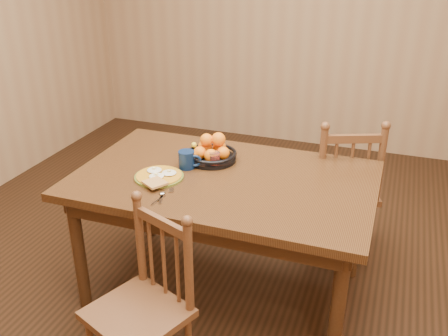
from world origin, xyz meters
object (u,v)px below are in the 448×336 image
(dining_table, at_px, (224,190))
(chair_near, at_px, (143,306))
(chair_far, at_px, (341,190))
(fruit_bowl, at_px, (211,152))
(coffee_mug, at_px, (187,160))
(breakfast_plate, at_px, (159,176))

(dining_table, height_order, chair_near, chair_near)
(chair_far, bearing_deg, fruit_bowl, 10.73)
(coffee_mug, bearing_deg, breakfast_plate, -117.60)
(breakfast_plate, distance_m, coffee_mug, 0.20)
(chair_near, relative_size, coffee_mug, 6.53)
(dining_table, height_order, chair_far, chair_far)
(breakfast_plate, bearing_deg, dining_table, 23.64)
(chair_far, bearing_deg, coffee_mug, 15.05)
(chair_near, relative_size, fruit_bowl, 3.00)
(dining_table, xyz_separation_m, fruit_bowl, (-0.14, 0.18, 0.14))
(coffee_mug, distance_m, fruit_bowl, 0.17)
(dining_table, distance_m, fruit_bowl, 0.27)
(dining_table, relative_size, chair_near, 1.84)
(chair_far, height_order, fruit_bowl, chair_far)
(chair_near, distance_m, breakfast_plate, 0.72)
(chair_far, xyz_separation_m, fruit_bowl, (-0.71, -0.45, 0.34))
(fruit_bowl, bearing_deg, dining_table, -51.63)
(breakfast_plate, distance_m, fruit_bowl, 0.37)
(coffee_mug, relative_size, fruit_bowl, 0.46)
(chair_far, xyz_separation_m, breakfast_plate, (-0.88, -0.77, 0.30))
(dining_table, bearing_deg, coffee_mug, 171.66)
(dining_table, xyz_separation_m, chair_near, (-0.12, -0.74, -0.24))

